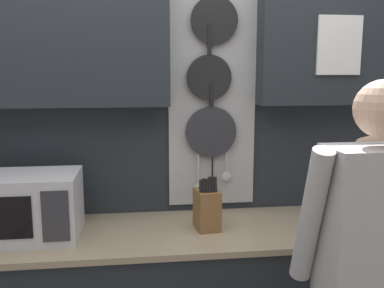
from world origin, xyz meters
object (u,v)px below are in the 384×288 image
microwave (22,206)px  knife_block (207,209)px  utensil_crock (358,205)px  person (371,263)px

microwave → knife_block: 0.90m
utensil_crock → person: (-0.30, -0.65, -0.01)m
knife_block → microwave: bearing=-180.0°
microwave → utensil_crock: size_ratio=1.58×
knife_block → person: 0.83m
person → microwave: bearing=155.5°
utensil_crock → person: size_ratio=0.20×
utensil_crock → microwave: bearing=-179.9°
knife_block → utensil_crock: 0.81m
knife_block → person: person is taller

